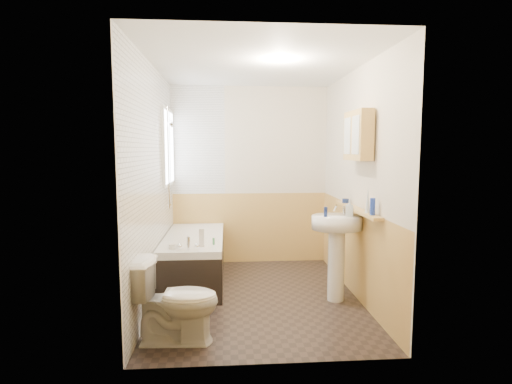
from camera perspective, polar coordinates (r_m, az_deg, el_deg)
floor at (r=4.57m, az=0.14°, el=-14.70°), size 2.80×2.80×0.00m
ceiling at (r=4.36m, az=0.15°, el=17.71°), size 2.80×2.80×0.00m
wall_back at (r=5.69m, az=-0.93°, el=2.35°), size 2.20×0.02×2.50m
wall_front at (r=2.89m, az=2.27°, el=-1.31°), size 2.20×0.02×2.50m
wall_left at (r=4.35m, az=-14.61°, el=0.99°), size 0.02×2.80×2.50m
wall_right at (r=4.51m, az=14.36°, el=1.17°), size 0.02×2.80×2.50m
wainscot_right at (r=4.63m, az=13.85°, el=-8.12°), size 0.01×2.80×1.00m
wainscot_front at (r=3.10m, az=2.17°, el=-15.14°), size 2.20×0.01×1.00m
wainscot_back at (r=5.77m, az=-0.91°, el=-5.12°), size 2.20×0.01×1.00m
tile_cladding_left at (r=4.34m, az=-14.32°, el=0.99°), size 0.01×2.80×2.50m
tile_return_back at (r=5.66m, az=-8.34°, el=7.33°), size 0.75×0.01×1.50m
window at (r=5.26m, az=-12.35°, el=6.26°), size 0.03×0.79×0.99m
bathtub at (r=5.03m, az=-8.80°, el=-9.24°), size 0.70×1.61×0.71m
shower_riser at (r=5.08m, az=-12.35°, el=5.91°), size 0.11×0.08×1.27m
toilet at (r=3.54m, az=-11.37°, el=-14.99°), size 0.75×0.45×0.71m
sink at (r=4.37m, az=11.45°, el=-6.77°), size 0.54×0.44×1.04m
pine_shelf at (r=4.34m, az=14.18°, el=-2.43°), size 0.10×1.24×0.03m
medicine_cabinet at (r=4.23m, az=14.34°, el=7.82°), size 0.14×0.56×0.50m
foam_can at (r=3.90m, az=16.31°, el=-2.01°), size 0.06×0.06×0.16m
green_bottle at (r=4.02m, az=15.68°, el=-1.12°), size 0.06×0.06×0.25m
black_jar at (r=4.71m, az=12.67°, el=-1.24°), size 0.10×0.10×0.05m
soap_bottle at (r=4.31m, az=13.18°, el=-2.85°), size 0.12×0.19×0.08m
clear_bottle at (r=4.22m, az=9.92°, el=-2.81°), size 0.04×0.04×0.10m
blue_gel at (r=4.37m, az=-7.77°, el=-6.50°), size 0.06×0.04×0.20m
cream_jar at (r=4.36m, az=-11.82°, el=-7.60°), size 0.09×0.09×0.05m
orange_bottle at (r=4.46m, az=-6.07°, el=-7.03°), size 0.03×0.03×0.07m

